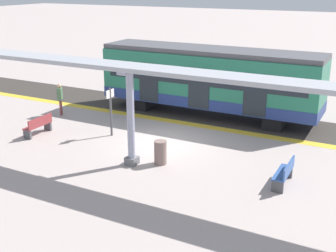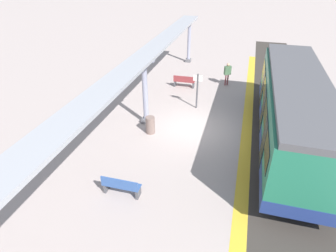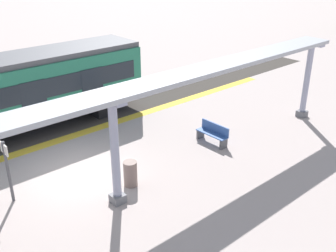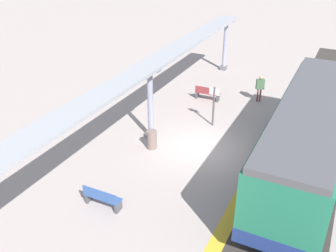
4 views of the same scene
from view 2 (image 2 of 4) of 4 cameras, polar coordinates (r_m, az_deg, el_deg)
ground_plane at (r=15.52m, az=5.07°, el=-0.44°), size 176.00×176.00×0.00m
tactile_edge_strip at (r=15.37m, az=15.50°, el=-1.89°), size 0.54×28.63×0.01m
trackbed at (r=15.55m, az=22.34°, el=-2.82°), size 3.20×40.63×0.01m
train_near_carriage at (r=14.53m, az=23.76°, el=2.80°), size 2.65×11.30×3.48m
canopy_pillar_nearest at (r=25.49m, az=4.26°, el=16.75°), size 1.10×0.44×3.68m
canopy_pillar_second at (r=15.18m, az=-4.63°, el=6.80°), size 1.10×0.44×3.68m
canopy_beam at (r=14.61m, az=-4.81°, el=13.77°), size 1.20×23.10×0.16m
bench_near_end at (r=11.30m, az=-9.46°, el=-11.82°), size 1.50×0.45×0.86m
bench_mid_platform at (r=20.43m, az=3.26°, el=8.97°), size 1.51×0.48×0.86m
trash_bin at (r=14.87m, az=-3.59°, el=0.19°), size 0.48×0.48×0.93m
platform_info_sign at (r=17.13m, az=5.93°, el=7.63°), size 0.56×0.10×2.20m
passenger_waiting_near_edge at (r=20.97m, az=11.90°, el=10.69°), size 0.52×0.43×1.66m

